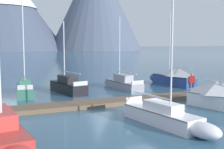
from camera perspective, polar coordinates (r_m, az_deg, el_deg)
The scene contains 10 objects.
ground_plane at distance 18.94m, azimuth 7.14°, elevation -7.83°, with size 700.00×700.00×0.00m, color #335B75.
mountain_shoulder_ridge at distance 195.26m, azimuth -3.23°, elevation 14.47°, with size 60.38×60.38×62.86m.
dock at distance 22.38m, azimuth 2.00°, elevation -5.24°, with size 20.44×2.47×0.30m.
sailboat_nearest_berth at distance 13.65m, azimuth -21.05°, elevation -10.84°, with size 2.45×7.13×7.43m.
sailboat_second_berth at distance 26.86m, azimuth -16.71°, elevation -2.57°, with size 1.79×5.66×9.16m.
sailboat_mid_dock_port at distance 27.34m, azimuth -8.92°, elevation -2.17°, with size 2.53×5.84×6.56m.
sailboat_mid_dock_starboard at distance 16.37m, azimuth 10.97°, elevation -8.17°, with size 2.44×6.67×9.03m.
sailboat_far_berth at distance 29.55m, azimuth 1.85°, elevation -1.65°, with size 1.95×6.40×7.20m.
sailboat_end_of_dock at distance 32.42m, azimuth 11.79°, elevation -0.39°, with size 2.49×6.67×7.88m.
person_on_dock at distance 25.94m, azimuth 15.35°, elevation -1.38°, with size 0.51×0.39×1.69m.
Camera 1 is at (-9.23, -15.90, 4.57)m, focal length 46.62 mm.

